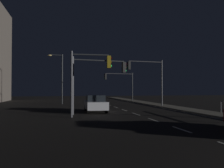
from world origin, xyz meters
TOP-DOWN VIEW (x-y plane):
  - ground_plane at (0.00, 17.50)m, footprint 112.00×112.00m
  - sidewalk_right at (6.12, 17.50)m, footprint 2.17×77.00m
  - lane_markings_center at (0.00, 21.00)m, footprint 0.14×50.00m
  - lane_edge_line at (4.79, 22.50)m, footprint 0.14×53.00m
  - car_oncoming at (-3.13, 19.59)m, footprint 1.92×4.44m
  - traffic_light_near_left at (3.20, 36.33)m, footprint 5.08×0.91m
  - traffic_light_far_center at (-3.09, 17.86)m, footprint 4.87×0.91m
  - traffic_light_overhead_east at (3.70, 24.37)m, footprint 4.59×0.73m
  - traffic_light_near_right at (-4.11, 15.63)m, footprint 3.18×0.35m
  - street_lamp_far_end at (-6.52, 32.64)m, footprint 2.12×0.51m

SIDE VIEW (x-z plane):
  - ground_plane at x=0.00m, z-range 0.00..0.00m
  - lane_edge_line at x=4.79m, z-range 0.00..0.01m
  - lane_markings_center at x=0.00m, z-range 0.00..0.01m
  - sidewalk_right at x=6.12m, z-range 0.00..0.14m
  - car_oncoming at x=-3.13m, z-range 0.04..1.61m
  - traffic_light_far_center at x=-3.09m, z-range 1.05..5.91m
  - traffic_light_near_right at x=-4.11m, z-range 1.00..6.01m
  - traffic_light_near_left at x=3.20m, z-range 1.20..6.01m
  - traffic_light_overhead_east at x=3.70m, z-range 1.30..6.80m
  - street_lamp_far_end at x=-6.52m, z-range 0.74..7.93m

